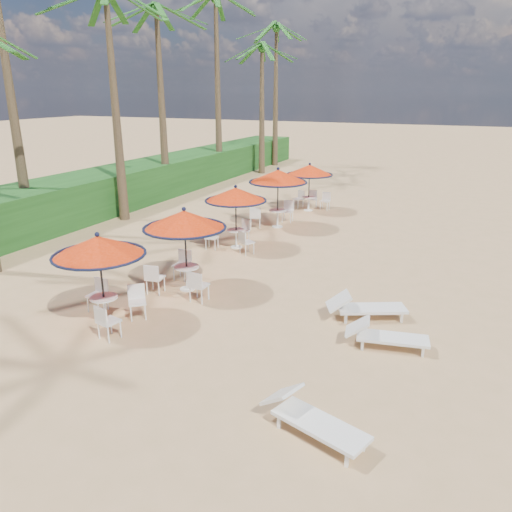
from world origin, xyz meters
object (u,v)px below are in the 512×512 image
(lounger_mid, at_px, (384,335))
(station_0, at_px, (101,257))
(station_2, at_px, (235,202))
(station_3, at_px, (277,182))
(station_4, at_px, (310,176))
(lounger_far, at_px, (364,307))
(lounger_near, at_px, (311,417))
(station_1, at_px, (183,230))

(lounger_mid, bearing_deg, station_0, -177.60)
(station_2, relative_size, station_3, 0.92)
(lounger_mid, bearing_deg, station_4, 105.00)
(station_0, relative_size, lounger_far, 1.13)
(station_4, bearing_deg, lounger_far, -64.93)
(station_4, xyz_separation_m, lounger_near, (5.22, -15.52, -1.34))
(station_0, bearing_deg, lounger_far, 25.85)
(station_4, bearing_deg, lounger_near, -71.40)
(lounger_far, bearing_deg, station_2, 117.98)
(lounger_mid, bearing_deg, lounger_near, -109.69)
(station_1, height_order, station_4, station_1)
(station_3, distance_m, lounger_near, 13.37)
(station_1, bearing_deg, lounger_mid, -10.77)
(station_3, height_order, station_4, station_3)
(station_1, relative_size, lounger_far, 1.19)
(station_2, xyz_separation_m, lounger_near, (5.75, -8.77, -1.36))
(lounger_far, bearing_deg, station_0, 179.69)
(station_1, relative_size, station_4, 1.07)
(station_0, xyz_separation_m, lounger_near, (5.91, -1.97, -1.37))
(station_0, height_order, station_1, station_1)
(station_2, bearing_deg, station_3, 85.48)
(station_2, height_order, station_4, station_2)
(station_3, relative_size, lounger_near, 1.25)
(station_3, relative_size, lounger_far, 1.23)
(lounger_mid, bearing_deg, station_2, 129.32)
(station_1, height_order, lounger_mid, station_1)
(lounger_mid, bearing_deg, lounger_far, 109.40)
(station_0, distance_m, lounger_mid, 6.78)
(station_2, distance_m, station_3, 3.33)
(station_2, relative_size, station_4, 1.02)
(station_2, height_order, lounger_far, station_2)
(station_3, height_order, lounger_far, station_3)
(station_1, relative_size, lounger_mid, 1.29)
(lounger_mid, distance_m, lounger_far, 1.48)
(station_2, xyz_separation_m, station_3, (0.26, 3.31, 0.22))
(station_3, bearing_deg, station_1, -88.24)
(station_1, distance_m, station_3, 7.52)
(station_3, xyz_separation_m, lounger_mid, (6.04, -8.62, -1.60))
(station_2, distance_m, lounger_near, 10.57)
(station_2, distance_m, lounger_mid, 8.35)
(station_2, relative_size, lounger_mid, 1.22)
(station_1, bearing_deg, station_4, 89.83)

